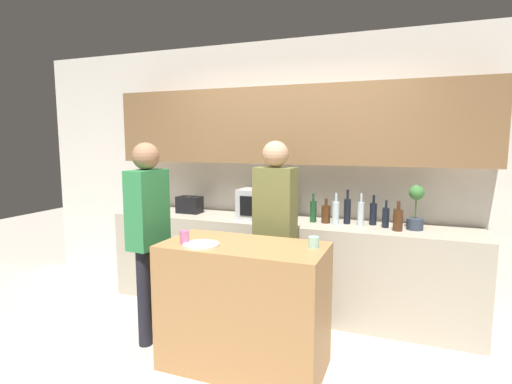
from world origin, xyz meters
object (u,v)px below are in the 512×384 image
(bottle_2, at_px, (336,212))
(person_center, at_px, (148,225))
(potted_plant, at_px, (416,207))
(bottle_4, at_px, (361,213))
(bottle_1, at_px, (326,214))
(person_left, at_px, (275,221))
(bottle_5, at_px, (373,213))
(cup_1, at_px, (314,242))
(plate_on_island, at_px, (201,245))
(bottle_0, at_px, (313,211))
(bottle_3, at_px, (347,211))
(toaster, at_px, (190,205))
(microwave, at_px, (266,204))
(bottle_6, at_px, (386,217))
(cup_0, at_px, (184,237))
(bottle_7, at_px, (398,219))

(bottle_2, height_order, person_center, person_center)
(potted_plant, height_order, bottle_4, potted_plant)
(bottle_1, relative_size, person_left, 0.14)
(bottle_5, distance_m, person_center, 2.02)
(cup_1, xyz_separation_m, person_left, (-0.44, 0.47, 0.03))
(plate_on_island, height_order, cup_1, cup_1)
(bottle_0, bearing_deg, bottle_3, 6.38)
(bottle_3, relative_size, bottle_4, 1.07)
(toaster, xyz_separation_m, bottle_4, (1.81, -0.01, 0.03))
(microwave, height_order, bottle_6, microwave)
(plate_on_island, bearing_deg, cup_1, 17.50)
(plate_on_island, xyz_separation_m, cup_1, (0.76, 0.24, 0.03))
(bottle_2, xyz_separation_m, bottle_3, (0.10, 0.07, 0.01))
(bottle_1, height_order, bottle_5, bottle_5)
(plate_on_island, height_order, person_left, person_left)
(microwave, relative_size, plate_on_island, 2.00)
(potted_plant, bearing_deg, person_center, -152.65)
(plate_on_island, bearing_deg, cup_0, 177.40)
(potted_plant, relative_size, bottle_1, 1.68)
(microwave, distance_m, bottle_4, 0.92)
(bottle_0, distance_m, bottle_4, 0.45)
(cup_1, bearing_deg, plate_on_island, -162.50)
(bottle_7, height_order, person_left, person_left)
(cup_1, bearing_deg, bottle_5, 74.58)
(bottle_1, relative_size, bottle_5, 0.84)
(bottle_5, distance_m, bottle_6, 0.14)
(bottle_6, xyz_separation_m, person_center, (-1.79, -1.05, -0.00))
(microwave, xyz_separation_m, person_left, (0.28, -0.56, -0.05))
(toaster, height_order, bottle_1, bottle_1)
(bottle_1, height_order, person_center, person_center)
(potted_plant, relative_size, bottle_7, 1.51)
(potted_plant, bearing_deg, bottle_7, -144.39)
(toaster, height_order, bottle_5, bottle_5)
(toaster, distance_m, bottle_1, 1.48)
(cup_0, bearing_deg, bottle_1, 58.54)
(plate_on_island, bearing_deg, bottle_6, 47.10)
(bottle_3, distance_m, plate_on_island, 1.56)
(bottle_2, relative_size, plate_on_island, 1.14)
(bottle_3, xyz_separation_m, bottle_5, (0.23, 0.04, -0.02))
(bottle_1, relative_size, person_center, 0.14)
(potted_plant, xyz_separation_m, cup_0, (-1.57, -1.27, -0.11))
(bottle_5, bearing_deg, bottle_3, -170.59)
(bottle_4, bearing_deg, toaster, 179.75)
(bottle_0, relative_size, bottle_7, 1.07)
(microwave, relative_size, toaster, 2.00)
(plate_on_island, bearing_deg, bottle_3, 57.60)
(toaster, bearing_deg, bottle_3, 1.35)
(potted_plant, relative_size, bottle_2, 1.33)
(bottle_1, bearing_deg, microwave, -179.25)
(cup_0, bearing_deg, bottle_2, 54.72)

